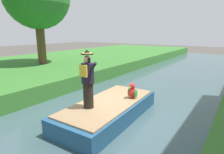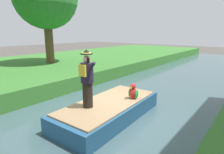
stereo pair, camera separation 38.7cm
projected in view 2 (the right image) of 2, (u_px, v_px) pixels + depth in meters
name	position (u px, v px, depth m)	size (l,w,h in m)	color
ground_plane	(111.00, 119.00, 6.78)	(80.00, 80.00, 0.00)	#4C4742
canal_water	(111.00, 118.00, 6.77)	(6.46, 48.00, 0.10)	#3D565B
grass_bank_near	(5.00, 74.00, 12.06)	(11.19, 48.00, 0.86)	#38752D
boat	(109.00, 110.00, 6.60)	(2.00, 4.28, 0.61)	#23517A
person_pirate	(87.00, 79.00, 5.84)	(0.61, 0.42, 1.85)	black
parrot_plush	(133.00, 92.00, 6.77)	(0.36, 0.35, 0.57)	red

